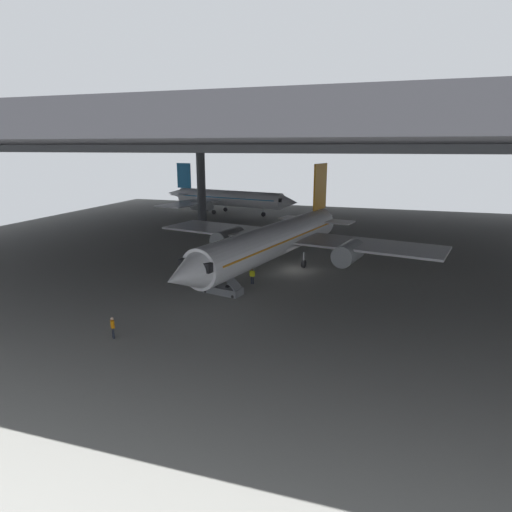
# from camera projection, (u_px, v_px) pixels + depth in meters

# --- Properties ---
(ground_plane) EXTENTS (110.00, 110.00, 0.00)m
(ground_plane) POSITION_uv_depth(u_px,v_px,m) (289.00, 269.00, 49.47)
(ground_plane) COLOR gray
(hangar_structure) EXTENTS (121.00, 99.00, 14.98)m
(hangar_structure) POSITION_uv_depth(u_px,v_px,m) (314.00, 141.00, 58.70)
(hangar_structure) COLOR #4C4F54
(hangar_structure) RESTS_ON ground_plane
(airplane_main) EXTENTS (35.46, 36.16, 11.40)m
(airplane_main) POSITION_uv_depth(u_px,v_px,m) (277.00, 240.00, 48.79)
(airplane_main) COLOR white
(airplane_main) RESTS_ON ground_plane
(boarding_stairs) EXTENTS (4.39, 2.28, 4.64)m
(boarding_stairs) POSITION_uv_depth(u_px,v_px,m) (222.00, 286.00, 41.25)
(boarding_stairs) COLOR slate
(boarding_stairs) RESTS_ON ground_plane
(crew_worker_near_nose) EXTENTS (0.43, 0.41, 1.64)m
(crew_worker_near_nose) POSITION_uv_depth(u_px,v_px,m) (113.00, 326.00, 31.47)
(crew_worker_near_nose) COLOR #232838
(crew_worker_near_nose) RESTS_ON ground_plane
(crew_worker_by_stairs) EXTENTS (0.55, 0.27, 1.63)m
(crew_worker_by_stairs) POSITION_uv_depth(u_px,v_px,m) (252.00, 275.00, 43.92)
(crew_worker_by_stairs) COLOR #232838
(crew_worker_by_stairs) RESTS_ON ground_plane
(airplane_distant) EXTENTS (31.54, 30.87, 10.13)m
(airplane_distant) POSITION_uv_depth(u_px,v_px,m) (226.00, 198.00, 90.13)
(airplane_distant) COLOR white
(airplane_distant) RESTS_ON ground_plane
(baggage_tug) EXTENTS (1.52, 2.33, 0.90)m
(baggage_tug) POSITION_uv_depth(u_px,v_px,m) (257.00, 245.00, 59.38)
(baggage_tug) COLOR yellow
(baggage_tug) RESTS_ON ground_plane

